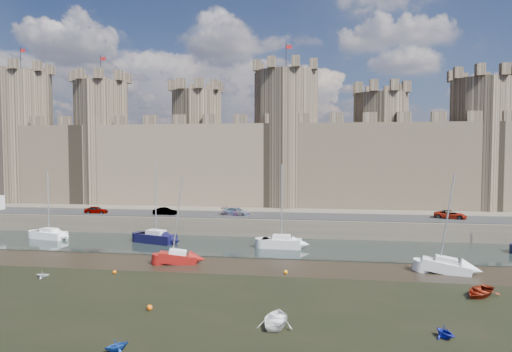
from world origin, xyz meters
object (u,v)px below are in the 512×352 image
Objects in this scene: dinghy_1 at (117,345)px; car_0 at (96,210)px; car_2 at (236,212)px; sailboat_0 at (49,234)px; sailboat_1 at (156,237)px; sailboat_5 at (446,266)px; car_1 at (165,211)px; sailboat_2 at (282,242)px; car_3 at (450,215)px; sailboat_4 at (178,257)px.

car_0 is at bearing -8.89° from dinghy_1.
car_2 is 25.59m from sailboat_0.
sailboat_5 is (33.07, -9.52, -0.11)m from sailboat_1.
sailboat_5 is (34.81, -17.75, -2.35)m from car_1.
car_2 is 12.88m from sailboat_1.
car_3 is at bearing 28.23° from sailboat_2.
car_3 reaches higher than car_0.
sailboat_2 reaches higher than sailboat_4.
sailboat_5 is at bearing 0.84° from sailboat_0.
sailboat_0 is at bearing 0.01° from dinghy_1.
sailboat_4 reaches higher than dinghy_1.
car_0 is 2.42× the size of dinghy_1.
car_2 is at bearing -37.27° from dinghy_1.
sailboat_4 reaches higher than car_2.
sailboat_1 reaches higher than car_1.
car_3 is (51.05, 2.09, 0.02)m from car_0.
car_2 is at bearing 70.71° from sailboat_4.
dinghy_1 is (24.49, -31.33, -0.36)m from sailboat_0.
sailboat_4 is (21.40, -10.39, -0.03)m from sailboat_0.
sailboat_1 is (-38.60, -10.27, -2.27)m from car_3.
sailboat_0 is at bearing 122.49° from car_2.
sailboat_5 is at bearing -114.80° from car_2.
sailboat_4 is at bearing -155.49° from car_1.
sailboat_2 is 13.56m from sailboat_4.
car_0 is at bearing 91.19° from car_1.
car_1 is 0.35× the size of sailboat_5.
sailboat_2 reaches higher than sailboat_5.
car_2 is (10.43, 0.99, 0.04)m from car_1.
car_0 is 8.41m from sailboat_0.
dinghy_1 is (-23.86, -21.19, -0.34)m from sailboat_5.
sailboat_2 is (7.53, -9.97, -2.29)m from car_2.
car_1 is 2.44× the size of dinghy_1.
car_0 is 0.33× the size of sailboat_2.
car_0 is 10.72m from car_1.
sailboat_4 reaches higher than car_1.
sailboat_1 is 34.41m from sailboat_5.
sailboat_2 reaches higher than car_0.
sailboat_0 reaches higher than dinghy_1.
car_2 is at bearing -83.61° from car_1.
car_2 reaches higher than car_1.
sailboat_5 is 31.92m from dinghy_1.
sailboat_2 is at bearing 15.39° from sailboat_1.
car_2 is at bearing 109.68° from car_3.
sailboat_0 reaches higher than car_3.
sailboat_2 reaches higher than car_3.
car_2 is 0.41× the size of sailboat_2.
car_0 is 15.07m from sailboat_1.
car_1 is 20.21m from sailboat_2.
sailboat_5 reaches higher than sailboat_4.
sailboat_0 is (-13.55, -7.61, -2.34)m from car_1.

